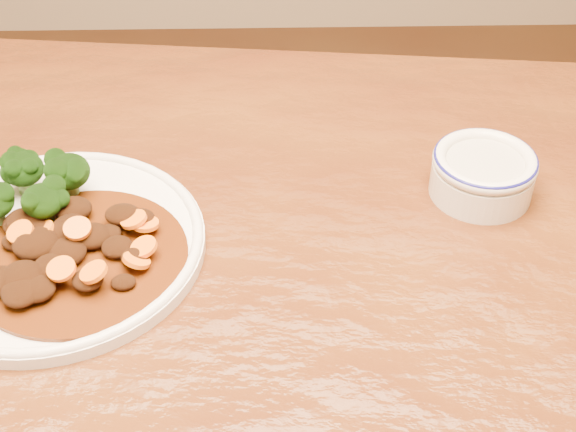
{
  "coord_description": "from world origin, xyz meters",
  "views": [
    {
      "loc": [
        0.0,
        -0.57,
        1.3
      ],
      "look_at": [
        0.02,
        0.06,
        0.77
      ],
      "focal_mm": 50.0,
      "sensor_mm": 36.0,
      "label": 1
    }
  ],
  "objects": [
    {
      "name": "mince_stew",
      "position": [
        -0.2,
        0.01,
        0.77
      ],
      "size": [
        0.21,
        0.21,
        0.03
      ],
      "color": "#4F2308",
      "rests_on": "dinner_plate"
    },
    {
      "name": "dinner_plate",
      "position": [
        -0.22,
        0.04,
        0.76
      ],
      "size": [
        0.31,
        0.31,
        0.02
      ],
      "rotation": [
        0.0,
        0.0,
        -0.31
      ],
      "color": "white",
      "rests_on": "dining_table"
    },
    {
      "name": "dining_table",
      "position": [
        0.0,
        0.0,
        0.67
      ],
      "size": [
        1.59,
        1.06,
        0.75
      ],
      "rotation": [
        0.0,
        0.0,
        -0.11
      ],
      "color": "#5A2F10",
      "rests_on": "ground"
    },
    {
      "name": "broccoli_florets",
      "position": [
        -0.27,
        0.08,
        0.79
      ],
      "size": [
        0.16,
        0.12,
        0.05
      ],
      "color": "#638645",
      "rests_on": "dinner_plate"
    },
    {
      "name": "dip_bowl",
      "position": [
        0.23,
        0.12,
        0.78
      ],
      "size": [
        0.11,
        0.11,
        0.05
      ],
      "rotation": [
        0.0,
        0.0,
        0.31
      ],
      "color": "silver",
      "rests_on": "dining_table"
    }
  ]
}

